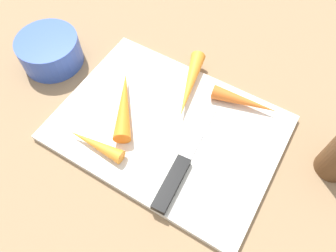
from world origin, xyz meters
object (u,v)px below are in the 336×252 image
object	(u,v)px
cutting_board	(168,128)
carrot_long	(124,104)
carrot_longest	(190,85)
small_bowl	(50,51)
knife	(175,176)
carrot_shortest	(95,144)
carrot_short	(244,101)

from	to	relation	value
cutting_board	carrot_long	bearing A→B (deg)	-173.96
carrot_longest	carrot_long	xyz separation A→B (m)	(-0.07, -0.09, 0.00)
carrot_long	small_bowl	bearing A→B (deg)	49.38
small_bowl	knife	bearing A→B (deg)	-15.76
knife	carrot_shortest	bearing A→B (deg)	94.53
carrot_longest	knife	bearing A→B (deg)	5.94
carrot_shortest	small_bowl	distance (m)	0.22
carrot_longest	carrot_long	size ratio (longest dim) A/B	1.04
knife	carrot_longest	distance (m)	0.17
cutting_board	small_bowl	bearing A→B (deg)	175.88
knife	carrot_short	bearing A→B (deg)	-15.10
carrot_long	small_bowl	world-z (taller)	small_bowl
carrot_short	carrot_long	xyz separation A→B (m)	(-0.17, -0.11, 0.00)
carrot_shortest	small_bowl	size ratio (longest dim) A/B	0.86
knife	small_bowl	bearing A→B (deg)	70.08
small_bowl	cutting_board	bearing A→B (deg)	-4.12
knife	carrot_longest	xyz separation A→B (m)	(-0.06, 0.16, 0.01)
carrot_short	small_bowl	size ratio (longest dim) A/B	0.99
carrot_long	knife	bearing A→B (deg)	-147.14
knife	carrot_shortest	xyz separation A→B (m)	(-0.13, -0.02, 0.01)
carrot_short	carrot_long	bearing A→B (deg)	-156.21
knife	carrot_shortest	distance (m)	0.13
carrot_short	small_bowl	world-z (taller)	small_bowl
carrot_longest	carrot_long	distance (m)	0.12
knife	carrot_short	world-z (taller)	carrot_short
carrot_shortest	carrot_longest	bearing A→B (deg)	-114.63
cutting_board	carrot_longest	world-z (taller)	carrot_longest
knife	small_bowl	world-z (taller)	small_bowl
carrot_longest	carrot_long	world-z (taller)	carrot_long
carrot_short	knife	bearing A→B (deg)	-110.01
carrot_long	carrot_longest	bearing A→B (deg)	-70.70
cutting_board	carrot_shortest	xyz separation A→B (m)	(-0.08, -0.09, 0.02)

